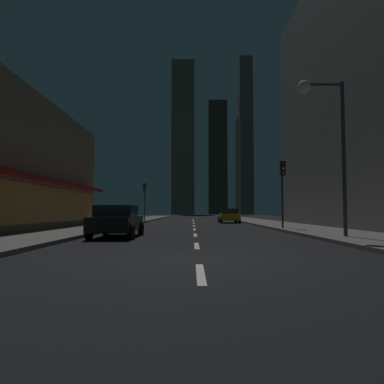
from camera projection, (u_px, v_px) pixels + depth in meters
The scene contains 14 objects.
ground_plane at pixel (192, 222), 40.42m from camera, with size 78.00×136.00×0.10m, color black.
sidewalk_right at pixel (251, 221), 40.46m from camera, with size 4.00×76.00×0.15m, color #605E59.
sidewalk_left at pixel (133, 221), 40.40m from camera, with size 4.00×76.00×0.15m, color #605E59.
lane_marking_center at pixel (192, 226), 27.24m from camera, with size 0.16×43.80×0.01m.
skyscraper_distant_tall at pixel (182, 139), 121.31m from camera, with size 7.89×8.63×53.77m, color #625D49.
skyscraper_distant_mid at pixel (216, 158), 131.11m from camera, with size 6.92×8.48×42.86m, color #3B382C.
skyscraper_distant_short at pixel (241, 167), 156.92m from camera, with size 5.53×8.02×43.13m, color #474335.
skyscraper_distant_slender at pixel (244, 135), 133.27m from camera, with size 5.06×5.68×61.23m, color #615C48.
car_parked_near at pixel (116, 221), 15.71m from camera, with size 1.98×4.24×1.45m.
car_parked_far at pixel (227, 216), 34.92m from camera, with size 1.98×4.24×1.45m.
fire_hydrant_far_left at pixel (130, 219), 32.48m from camera, with size 0.42×0.30×0.65m.
traffic_light_near_right at pixel (281, 179), 21.40m from camera, with size 0.32×0.48×4.20m.
traffic_light_far_left at pixel (143, 193), 38.50m from camera, with size 0.32×0.48×4.20m.
street_lamp_right at pixel (322, 119), 14.46m from camera, with size 1.96×0.56×6.58m.
Camera 1 is at (-0.16, -8.55, 1.19)m, focal length 32.09 mm.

